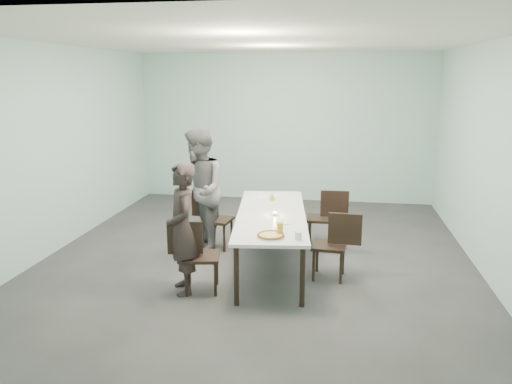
# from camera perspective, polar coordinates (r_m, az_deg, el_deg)

# --- Properties ---
(ground) EXTENTS (7.00, 7.00, 0.00)m
(ground) POSITION_cam_1_polar(r_m,az_deg,el_deg) (7.25, 0.23, -7.40)
(ground) COLOR #333335
(ground) RESTS_ON ground
(room_shell) EXTENTS (6.02, 7.02, 3.01)m
(room_shell) POSITION_cam_1_polar(r_m,az_deg,el_deg) (6.81, 0.24, 8.77)
(room_shell) COLOR #A5CFC8
(room_shell) RESTS_ON ground
(table) EXTENTS (1.19, 2.69, 0.75)m
(table) POSITION_cam_1_polar(r_m,az_deg,el_deg) (6.70, 1.75, -2.89)
(table) COLOR white
(table) RESTS_ON ground
(chair_near_left) EXTENTS (0.64, 0.49, 0.87)m
(chair_near_left) POSITION_cam_1_polar(r_m,az_deg,el_deg) (6.04, -7.02, -6.73)
(chair_near_left) COLOR black
(chair_near_left) RESTS_ON ground
(chair_far_left) EXTENTS (0.63, 0.47, 0.87)m
(chair_far_left) POSITION_cam_1_polar(r_m,az_deg,el_deg) (7.54, -5.05, -2.63)
(chair_far_left) COLOR black
(chair_far_left) RESTS_ON ground
(chair_near_right) EXTENTS (0.63, 0.45, 0.87)m
(chair_near_right) POSITION_cam_1_polar(r_m,az_deg,el_deg) (6.43, 9.10, -5.55)
(chair_near_right) COLOR black
(chair_near_right) RESTS_ON ground
(chair_far_right) EXTENTS (0.61, 0.43, 0.87)m
(chair_far_right) POSITION_cam_1_polar(r_m,az_deg,el_deg) (7.62, 8.09, -2.54)
(chair_far_right) COLOR black
(chair_far_right) RESTS_ON ground
(diner_near) EXTENTS (0.60, 0.68, 1.58)m
(diner_near) POSITION_cam_1_polar(r_m,az_deg,el_deg) (5.95, -8.43, -4.17)
(diner_near) COLOR black
(diner_near) RESTS_ON ground
(diner_far) EXTENTS (1.00, 1.09, 1.82)m
(diner_far) POSITION_cam_1_polar(r_m,az_deg,el_deg) (7.32, -6.55, 0.18)
(diner_far) COLOR slate
(diner_far) RESTS_ON ground
(pizza) EXTENTS (0.34, 0.34, 0.04)m
(pizza) POSITION_cam_1_polar(r_m,az_deg,el_deg) (5.71, 1.69, -4.99)
(pizza) COLOR white
(pizza) RESTS_ON table
(side_plate) EXTENTS (0.18, 0.18, 0.01)m
(side_plate) POSITION_cam_1_polar(r_m,az_deg,el_deg) (6.25, 3.27, -3.51)
(side_plate) COLOR white
(side_plate) RESTS_ON table
(beer_glass) EXTENTS (0.08, 0.08, 0.15)m
(beer_glass) POSITION_cam_1_polar(r_m,az_deg,el_deg) (5.76, 2.76, -4.25)
(beer_glass) COLOR gold
(beer_glass) RESTS_ON table
(water_tumbler) EXTENTS (0.08, 0.08, 0.09)m
(water_tumbler) POSITION_cam_1_polar(r_m,az_deg,el_deg) (5.63, 4.85, -5.00)
(water_tumbler) COLOR silver
(water_tumbler) RESTS_ON table
(tealight) EXTENTS (0.06, 0.06, 0.05)m
(tealight) POSITION_cam_1_polar(r_m,az_deg,el_deg) (6.57, 2.16, -2.53)
(tealight) COLOR silver
(tealight) RESTS_ON table
(amber_tumbler) EXTENTS (0.07, 0.07, 0.08)m
(amber_tumbler) POSITION_cam_1_polar(r_m,az_deg,el_deg) (7.37, 1.84, -0.62)
(amber_tumbler) COLOR gold
(amber_tumbler) RESTS_ON table
(menu) EXTENTS (0.32, 0.25, 0.01)m
(menu) POSITION_cam_1_polar(r_m,az_deg,el_deg) (7.58, 1.21, -0.52)
(menu) COLOR silver
(menu) RESTS_ON table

